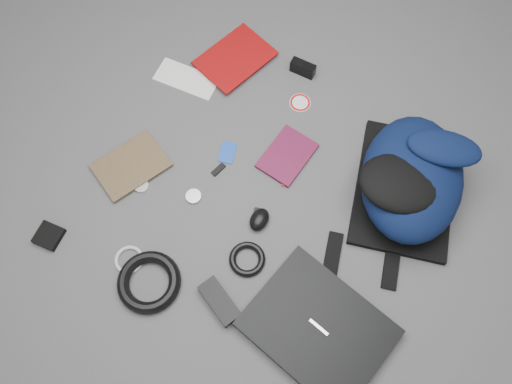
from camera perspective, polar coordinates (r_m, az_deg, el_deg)
The scene contains 22 objects.
ground at distance 1.67m, azimuth 0.00°, elevation -0.26°, with size 4.00×4.00×0.00m, color #4F4F51.
backpack at distance 1.66m, azimuth 17.38°, elevation 1.54°, with size 0.34×0.50×0.21m, color black, non-canonical shape.
laptop at distance 1.55m, azimuth 7.10°, elevation -15.18°, with size 0.40×0.31×0.04m, color black.
textbook_red at distance 1.98m, azimuth -4.47°, elevation 16.61°, with size 0.20×0.27×0.03m, color maroon.
comic_book at distance 1.80m, azimuth -15.45°, elevation 4.90°, with size 0.17×0.23×0.02m, color #AD850C.
envelope at distance 1.91m, azimuth -7.94°, elevation 12.69°, with size 0.23×0.11×0.00m, color white.
dvd_case at distance 1.73m, azimuth 3.58°, elevation 4.16°, with size 0.14×0.20×0.02m, color #4B0E27.
compact_camera at distance 1.90m, azimuth 5.38°, elevation 13.91°, with size 0.09×0.03×0.05m, color black.
sticker_disc at distance 1.84m, azimuth 5.06°, elevation 10.13°, with size 0.08×0.08×0.00m, color white.
pen_teal at distance 1.73m, azimuth 3.28°, elevation 4.40°, with size 0.01×0.01×0.14m, color #0D7D74.
pen_red at distance 1.71m, azimuth 3.77°, elevation 2.96°, with size 0.01×0.01×0.16m, color #B32C0D.
id_badge at distance 1.74m, azimuth -3.29°, elevation 4.54°, with size 0.05×0.08×0.00m, color blue.
usb_black at distance 1.71m, azimuth -4.32°, elevation 2.57°, with size 0.02×0.05×0.01m, color black.
key_fob at distance 1.64m, azimuth 0.10°, elevation -2.46°, with size 0.02×0.04×0.01m, color black.
mouse at distance 1.62m, azimuth 0.39°, elevation -3.16°, with size 0.06×0.08×0.04m, color black.
headphone_left at distance 1.72m, azimuth -12.96°, elevation 0.69°, with size 0.05×0.05×0.01m, color silver.
headphone_right at distance 1.68m, azimuth -7.16°, elevation -0.50°, with size 0.05×0.05×0.01m, color #A5A5A7.
cable_coil at distance 1.59m, azimuth -1.02°, elevation -7.68°, with size 0.12×0.12×0.02m, color black.
power_brick at distance 1.56m, azimuth -4.18°, elevation -12.37°, with size 0.15×0.06×0.04m, color black.
power_cord_coil at distance 1.60m, azimuth -12.13°, elevation -10.02°, with size 0.20×0.20×0.04m, color black.
pouch at distance 1.75m, azimuth -22.59°, elevation -4.65°, with size 0.08×0.08×0.02m, color black.
white_cable_coil at distance 1.65m, azimuth -14.32°, elevation -7.50°, with size 0.09×0.09×0.01m, color beige.
Camera 1 is at (0.35, -0.53, 1.55)m, focal length 35.00 mm.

